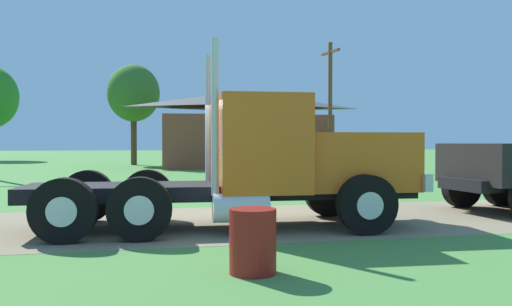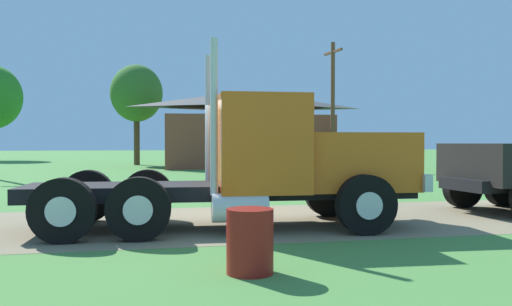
{
  "view_description": "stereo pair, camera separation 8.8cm",
  "coord_description": "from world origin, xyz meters",
  "px_view_note": "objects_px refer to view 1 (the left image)",
  "views": [
    {
      "loc": [
        -1.89,
        -10.75,
        1.7
      ],
      "look_at": [
        0.49,
        0.45,
        1.46
      ],
      "focal_mm": 35.88,
      "sensor_mm": 36.0,
      "label": 1
    },
    {
      "loc": [
        -1.8,
        -10.77,
        1.7
      ],
      "look_at": [
        0.49,
        0.45,
        1.46
      ],
      "focal_mm": 35.88,
      "sensor_mm": 36.0,
      "label": 2
    }
  ],
  "objects_px": {
    "utility_pole_far": "(330,102)",
    "shed_building": "(245,130)",
    "steel_barrel": "(253,241)",
    "truck_foreground_white": "(271,164)"
  },
  "relations": [
    {
      "from": "steel_barrel",
      "to": "shed_building",
      "type": "distance_m",
      "value": 28.25
    },
    {
      "from": "utility_pole_far",
      "to": "truck_foreground_white",
      "type": "bearing_deg",
      "value": -113.28
    },
    {
      "from": "truck_foreground_white",
      "to": "steel_barrel",
      "type": "relative_size",
      "value": 9.23
    },
    {
      "from": "steel_barrel",
      "to": "truck_foreground_white",
      "type": "bearing_deg",
      "value": 72.55
    },
    {
      "from": "truck_foreground_white",
      "to": "steel_barrel",
      "type": "bearing_deg",
      "value": -107.45
    },
    {
      "from": "shed_building",
      "to": "steel_barrel",
      "type": "bearing_deg",
      "value": -100.52
    },
    {
      "from": "shed_building",
      "to": "utility_pole_far",
      "type": "relative_size",
      "value": 1.48
    },
    {
      "from": "utility_pole_far",
      "to": "shed_building",
      "type": "bearing_deg",
      "value": 141.09
    },
    {
      "from": "shed_building",
      "to": "utility_pole_far",
      "type": "bearing_deg",
      "value": -38.91
    },
    {
      "from": "truck_foreground_white",
      "to": "shed_building",
      "type": "xyz_separation_m",
      "value": [
        4.03,
        24.16,
        1.25
      ]
    }
  ]
}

